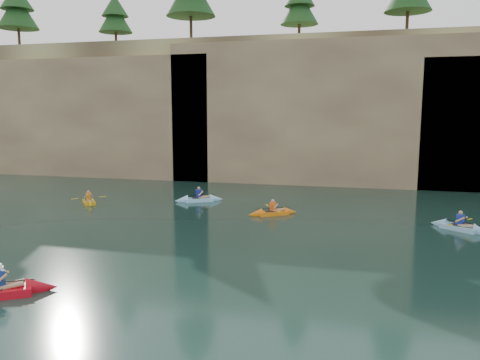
# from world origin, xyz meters

# --- Properties ---
(ground) EXTENTS (160.00, 160.00, 0.00)m
(ground) POSITION_xyz_m (0.00, 0.00, 0.00)
(ground) COLOR black
(ground) RESTS_ON ground
(cliff) EXTENTS (70.00, 16.00, 12.00)m
(cliff) POSITION_xyz_m (0.00, 30.00, 6.00)
(cliff) COLOR tan
(cliff) RESTS_ON ground
(cliff_slab_west) EXTENTS (26.00, 2.40, 10.56)m
(cliff_slab_west) POSITION_xyz_m (-20.00, 22.60, 5.28)
(cliff_slab_west) COLOR tan
(cliff_slab_west) RESTS_ON ground
(cliff_slab_center) EXTENTS (24.00, 2.40, 11.40)m
(cliff_slab_center) POSITION_xyz_m (2.00, 22.60, 5.70)
(cliff_slab_center) COLOR tan
(cliff_slab_center) RESTS_ON ground
(sea_cave_west) EXTENTS (4.50, 1.00, 4.00)m
(sea_cave_west) POSITION_xyz_m (-18.00, 21.95, 2.00)
(sea_cave_west) COLOR black
(sea_cave_west) RESTS_ON ground
(sea_cave_center) EXTENTS (3.50, 1.00, 3.20)m
(sea_cave_center) POSITION_xyz_m (-4.00, 21.95, 1.60)
(sea_cave_center) COLOR black
(sea_cave_center) RESTS_ON ground
(sea_cave_east) EXTENTS (5.00, 1.00, 4.50)m
(sea_cave_east) POSITION_xyz_m (10.00, 21.95, 2.25)
(sea_cave_east) COLOR black
(sea_cave_east) RESTS_ON ground
(kayaker_orange) EXTENTS (2.82, 2.09, 1.10)m
(kayaker_orange) POSITION_xyz_m (0.23, 10.78, 0.14)
(kayaker_orange) COLOR orange
(kayaker_orange) RESTS_ON ground
(kayaker_ltblue_near) EXTENTS (2.82, 2.41, 1.19)m
(kayaker_ltblue_near) POSITION_xyz_m (9.61, 9.68, 0.15)
(kayaker_ltblue_near) COLOR #80B6D7
(kayaker_ltblue_near) RESTS_ON ground
(kayaker_yellow) EXTENTS (2.08, 2.37, 1.03)m
(kayaker_yellow) POSITION_xyz_m (-11.46, 11.17, 0.13)
(kayaker_yellow) COLOR gold
(kayaker_yellow) RESTS_ON ground
(kayaker_ltblue_mid) EXTENTS (3.09, 2.12, 1.18)m
(kayaker_ltblue_mid) POSITION_xyz_m (-5.02, 13.48, 0.15)
(kayaker_ltblue_mid) COLOR #98D8FF
(kayaker_ltblue_mid) RESTS_ON ground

